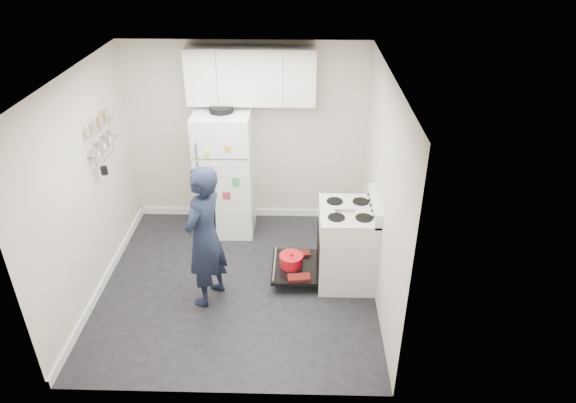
{
  "coord_description": "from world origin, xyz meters",
  "views": [
    {
      "loc": [
        0.72,
        -4.83,
        3.87
      ],
      "look_at": [
        0.59,
        0.14,
        1.05
      ],
      "focal_mm": 32.0,
      "sensor_mm": 36.0,
      "label": 1
    }
  ],
  "objects_px": {
    "open_oven_door": "(294,264)",
    "electric_range": "(345,245)",
    "person": "(205,237)",
    "refrigerator": "(226,172)"
  },
  "relations": [
    {
      "from": "refrigerator",
      "to": "open_oven_door",
      "type": "bearing_deg",
      "value": -49.95
    },
    {
      "from": "electric_range",
      "to": "refrigerator",
      "type": "height_order",
      "value": "refrigerator"
    },
    {
      "from": "open_oven_door",
      "to": "refrigerator",
      "type": "bearing_deg",
      "value": 130.05
    },
    {
      "from": "person",
      "to": "open_oven_door",
      "type": "bearing_deg",
      "value": 137.34
    },
    {
      "from": "electric_range",
      "to": "open_oven_door",
      "type": "relative_size",
      "value": 1.57
    },
    {
      "from": "open_oven_door",
      "to": "person",
      "type": "bearing_deg",
      "value": -156.5
    },
    {
      "from": "open_oven_door",
      "to": "refrigerator",
      "type": "relative_size",
      "value": 0.4
    },
    {
      "from": "open_oven_door",
      "to": "electric_range",
      "type": "bearing_deg",
      "value": 0.09
    },
    {
      "from": "electric_range",
      "to": "person",
      "type": "bearing_deg",
      "value": -165.1
    },
    {
      "from": "open_oven_door",
      "to": "refrigerator",
      "type": "distance_m",
      "value": 1.58
    }
  ]
}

